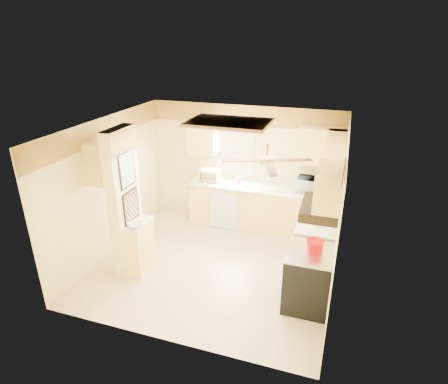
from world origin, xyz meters
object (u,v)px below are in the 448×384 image
(kettle, at_px, (317,221))
(bowl, at_px, (136,225))
(dutch_oven, at_px, (315,245))
(microwave, at_px, (311,185))
(stove, at_px, (308,278))

(kettle, bearing_deg, bowl, -161.52)
(dutch_oven, bearing_deg, kettle, 93.39)
(microwave, height_order, dutch_oven, microwave)
(bowl, xyz_separation_m, dutch_oven, (2.81, 0.20, 0.03))
(microwave, xyz_separation_m, kettle, (0.26, -1.41, -0.05))
(stove, bearing_deg, microwave, 96.43)
(bowl, distance_m, dutch_oven, 2.82)
(bowl, height_order, dutch_oven, dutch_oven)
(stove, distance_m, kettle, 0.97)
(dutch_oven, distance_m, kettle, 0.73)
(stove, xyz_separation_m, kettle, (0.01, 0.78, 0.57))
(stove, relative_size, microwave, 1.76)
(stove, relative_size, dutch_oven, 3.61)
(stove, distance_m, dutch_oven, 0.55)
(stove, xyz_separation_m, microwave, (-0.25, 2.19, 0.62))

